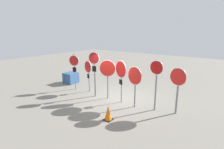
{
  "coord_description": "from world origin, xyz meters",
  "views": [
    {
      "loc": [
        5.32,
        -7.65,
        3.79
      ],
      "look_at": [
        -0.31,
        0.0,
        1.41
      ],
      "focal_mm": 28.0,
      "sensor_mm": 36.0,
      "label": 1
    }
  ],
  "objects_px": {
    "stop_sign_2": "(94,67)",
    "stop_sign_3": "(107,71)",
    "stop_sign_4": "(121,72)",
    "stop_sign_6": "(156,76)",
    "stop_sign_7": "(178,83)",
    "storage_crate": "(71,78)",
    "stop_sign_0": "(74,64)",
    "traffic_cone_0": "(108,113)",
    "stop_sign_5": "(135,78)",
    "stop_sign_1": "(88,69)"
  },
  "relations": [
    {
      "from": "stop_sign_0",
      "to": "stop_sign_3",
      "type": "distance_m",
      "value": 2.76
    },
    {
      "from": "stop_sign_4",
      "to": "stop_sign_6",
      "type": "xyz_separation_m",
      "value": [
        1.87,
        0.17,
        0.03
      ]
    },
    {
      "from": "stop_sign_1",
      "to": "stop_sign_4",
      "type": "relative_size",
      "value": 0.9
    },
    {
      "from": "stop_sign_2",
      "to": "stop_sign_7",
      "type": "xyz_separation_m",
      "value": [
        4.54,
        0.55,
        -0.26
      ]
    },
    {
      "from": "stop_sign_0",
      "to": "storage_crate",
      "type": "height_order",
      "value": "stop_sign_0"
    },
    {
      "from": "stop_sign_1",
      "to": "stop_sign_4",
      "type": "distance_m",
      "value": 2.63
    },
    {
      "from": "traffic_cone_0",
      "to": "stop_sign_3",
      "type": "bearing_deg",
      "value": 128.27
    },
    {
      "from": "stop_sign_6",
      "to": "stop_sign_1",
      "type": "bearing_deg",
      "value": -176.27
    },
    {
      "from": "stop_sign_2",
      "to": "stop_sign_5",
      "type": "relative_size",
      "value": 1.25
    },
    {
      "from": "traffic_cone_0",
      "to": "stop_sign_6",
      "type": "bearing_deg",
      "value": 59.65
    },
    {
      "from": "traffic_cone_0",
      "to": "stop_sign_5",
      "type": "bearing_deg",
      "value": 82.35
    },
    {
      "from": "stop_sign_2",
      "to": "stop_sign_3",
      "type": "height_order",
      "value": "stop_sign_2"
    },
    {
      "from": "stop_sign_6",
      "to": "stop_sign_7",
      "type": "relative_size",
      "value": 1.12
    },
    {
      "from": "stop_sign_0",
      "to": "stop_sign_5",
      "type": "height_order",
      "value": "stop_sign_0"
    },
    {
      "from": "stop_sign_2",
      "to": "stop_sign_7",
      "type": "relative_size",
      "value": 1.2
    },
    {
      "from": "stop_sign_7",
      "to": "storage_crate",
      "type": "height_order",
      "value": "stop_sign_7"
    },
    {
      "from": "stop_sign_1",
      "to": "stop_sign_4",
      "type": "height_order",
      "value": "stop_sign_4"
    },
    {
      "from": "stop_sign_4",
      "to": "traffic_cone_0",
      "type": "distance_m",
      "value": 2.47
    },
    {
      "from": "stop_sign_3",
      "to": "stop_sign_6",
      "type": "bearing_deg",
      "value": -20.08
    },
    {
      "from": "stop_sign_4",
      "to": "stop_sign_7",
      "type": "bearing_deg",
      "value": 29.52
    },
    {
      "from": "traffic_cone_0",
      "to": "stop_sign_1",
      "type": "bearing_deg",
      "value": 146.09
    },
    {
      "from": "storage_crate",
      "to": "stop_sign_4",
      "type": "bearing_deg",
      "value": -9.84
    },
    {
      "from": "stop_sign_2",
      "to": "stop_sign_4",
      "type": "relative_size",
      "value": 1.15
    },
    {
      "from": "stop_sign_0",
      "to": "traffic_cone_0",
      "type": "xyz_separation_m",
      "value": [
        4.3,
        -1.99,
        -1.4
      ]
    },
    {
      "from": "stop_sign_3",
      "to": "stop_sign_5",
      "type": "xyz_separation_m",
      "value": [
        1.79,
        -0.12,
        -0.12
      ]
    },
    {
      "from": "stop_sign_3",
      "to": "stop_sign_6",
      "type": "relative_size",
      "value": 0.91
    },
    {
      "from": "stop_sign_1",
      "to": "stop_sign_6",
      "type": "distance_m",
      "value": 4.49
    },
    {
      "from": "stop_sign_4",
      "to": "stop_sign_7",
      "type": "distance_m",
      "value": 2.85
    },
    {
      "from": "stop_sign_1",
      "to": "stop_sign_5",
      "type": "relative_size",
      "value": 0.98
    },
    {
      "from": "stop_sign_4",
      "to": "stop_sign_7",
      "type": "xyz_separation_m",
      "value": [
        2.82,
        0.4,
        -0.2
      ]
    },
    {
      "from": "stop_sign_1",
      "to": "stop_sign_6",
      "type": "height_order",
      "value": "stop_sign_6"
    },
    {
      "from": "stop_sign_5",
      "to": "stop_sign_6",
      "type": "distance_m",
      "value": 1.05
    },
    {
      "from": "stop_sign_1",
      "to": "stop_sign_2",
      "type": "bearing_deg",
      "value": -10.0
    },
    {
      "from": "stop_sign_6",
      "to": "stop_sign_7",
      "type": "bearing_deg",
      "value": 18.92
    },
    {
      "from": "stop_sign_2",
      "to": "stop_sign_5",
      "type": "distance_m",
      "value": 2.62
    },
    {
      "from": "stop_sign_4",
      "to": "stop_sign_2",
      "type": "bearing_deg",
      "value": -153.78
    },
    {
      "from": "stop_sign_5",
      "to": "stop_sign_7",
      "type": "relative_size",
      "value": 0.96
    },
    {
      "from": "stop_sign_1",
      "to": "traffic_cone_0",
      "type": "height_order",
      "value": "stop_sign_1"
    },
    {
      "from": "stop_sign_0",
      "to": "stop_sign_5",
      "type": "bearing_deg",
      "value": -21.06
    },
    {
      "from": "stop_sign_6",
      "to": "traffic_cone_0",
      "type": "bearing_deg",
      "value": -115.64
    },
    {
      "from": "stop_sign_1",
      "to": "storage_crate",
      "type": "xyz_separation_m",
      "value": [
        -2.43,
        0.63,
        -1.08
      ]
    },
    {
      "from": "stop_sign_2",
      "to": "stop_sign_3",
      "type": "distance_m",
      "value": 0.85
    },
    {
      "from": "stop_sign_4",
      "to": "storage_crate",
      "type": "distance_m",
      "value": 5.29
    },
    {
      "from": "traffic_cone_0",
      "to": "storage_crate",
      "type": "relative_size",
      "value": 0.74
    },
    {
      "from": "stop_sign_2",
      "to": "stop_sign_5",
      "type": "bearing_deg",
      "value": -11.91
    },
    {
      "from": "stop_sign_4",
      "to": "stop_sign_6",
      "type": "relative_size",
      "value": 0.93
    },
    {
      "from": "stop_sign_0",
      "to": "traffic_cone_0",
      "type": "height_order",
      "value": "stop_sign_0"
    },
    {
      "from": "stop_sign_1",
      "to": "stop_sign_4",
      "type": "xyz_separation_m",
      "value": [
        2.6,
        -0.24,
        0.26
      ]
    },
    {
      "from": "stop_sign_2",
      "to": "storage_crate",
      "type": "xyz_separation_m",
      "value": [
        -3.32,
        1.02,
        -1.4
      ]
    },
    {
      "from": "stop_sign_7",
      "to": "stop_sign_4",
      "type": "bearing_deg",
      "value": -156.45
    }
  ]
}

